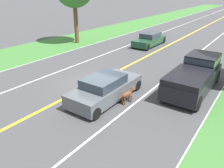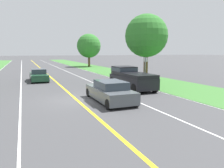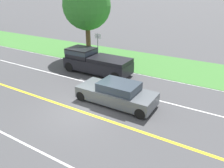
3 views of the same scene
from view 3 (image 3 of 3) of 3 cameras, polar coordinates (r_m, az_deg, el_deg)
ground_plane at (r=12.50m, az=-8.18°, el=-7.08°), size 400.00×400.00×0.00m
centre_divider_line at (r=12.50m, az=-8.18°, el=-7.07°), size 0.18×160.00×0.01m
lane_edge_line_right at (r=17.88m, az=5.92°, el=2.85°), size 0.14×160.00×0.01m
lane_dash_same_dir at (r=15.02m, az=0.15°, el=-1.24°), size 0.10×160.00×0.01m
lane_dash_oncoming at (r=10.54m, az=-20.53°, el=-15.12°), size 0.10×160.00×0.01m
grass_verge_right at (r=20.48m, az=9.57°, el=5.43°), size 6.00×160.00×0.03m
ego_car at (r=12.94m, az=1.24°, el=-2.46°), size 1.92×4.73×1.36m
dog at (r=14.13m, az=2.48°, el=-0.62°), size 0.43×1.23×0.84m
pickup_truck at (r=17.69m, az=-4.50°, el=5.92°), size 2.03×5.53×1.87m
roadside_tree_right_near at (r=21.50m, az=-6.61°, el=19.62°), size 4.46×4.46×7.10m
street_sign at (r=19.83m, az=-3.71°, el=10.17°), size 0.11×0.64×2.72m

